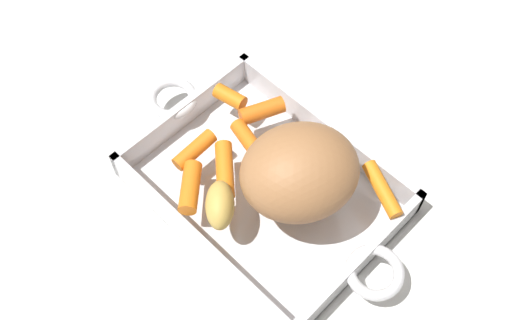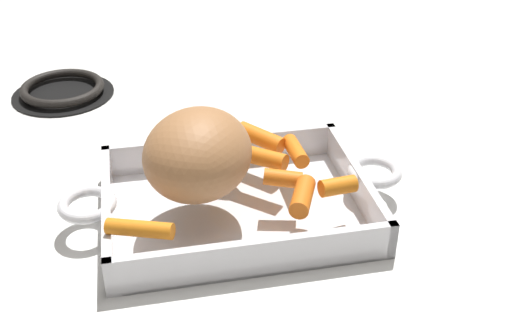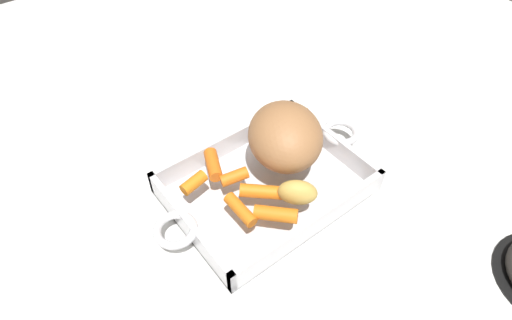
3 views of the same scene
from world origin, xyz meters
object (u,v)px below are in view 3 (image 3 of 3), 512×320
at_px(roasting_dish, 266,185).
at_px(baby_carrot_center_left, 240,210).
at_px(pork_roast, 285,136).
at_px(baby_carrot_long, 289,115).
at_px(baby_carrot_center_right, 276,214).
at_px(baby_carrot_northwest, 194,183).
at_px(baby_carrot_short, 213,165).
at_px(baby_carrot_southwest, 234,177).
at_px(potato_whole, 298,192).
at_px(baby_carrot_southeast, 263,192).

xyz_separation_m(roasting_dish, baby_carrot_center_left, (0.08, 0.04, 0.04)).
relative_size(pork_roast, baby_carrot_long, 1.90).
bearing_deg(baby_carrot_center_right, baby_carrot_northwest, -63.33).
xyz_separation_m(pork_roast, baby_carrot_northwest, (0.15, -0.04, -0.04)).
bearing_deg(roasting_dish, baby_carrot_center_right, 59.81).
xyz_separation_m(baby_carrot_short, baby_carrot_center_right, (-0.02, 0.13, 0.00)).
bearing_deg(baby_carrot_long, pork_roast, 44.71).
relative_size(roasting_dish, baby_carrot_long, 5.69).
distance_m(baby_carrot_southwest, potato_whole, 0.10).
xyz_separation_m(baby_carrot_center_left, potato_whole, (-0.08, 0.03, 0.01)).
xyz_separation_m(baby_carrot_short, potato_whole, (-0.06, 0.13, 0.01)).
relative_size(baby_carrot_center_left, potato_whole, 0.98).
bearing_deg(baby_carrot_northwest, baby_carrot_southwest, 153.68).
relative_size(baby_carrot_southwest, potato_whole, 0.74).
bearing_deg(baby_carrot_center_right, baby_carrot_southwest, -86.75).
height_order(baby_carrot_northwest, baby_carrot_long, baby_carrot_northwest).
relative_size(baby_carrot_southwest, baby_carrot_short, 0.77).
distance_m(roasting_dish, baby_carrot_long, 0.14).
distance_m(baby_carrot_center_left, baby_carrot_center_right, 0.05).
height_order(baby_carrot_long, potato_whole, potato_whole).
xyz_separation_m(baby_carrot_center_left, baby_carrot_long, (-0.19, -0.12, -0.00)).
distance_m(baby_carrot_long, baby_carrot_short, 0.18).
bearing_deg(baby_carrot_northwest, baby_carrot_short, -163.81).
bearing_deg(baby_carrot_southwest, pork_roast, 174.79).
height_order(pork_roast, baby_carrot_northwest, pork_roast).
distance_m(roasting_dish, baby_carrot_southwest, 0.07).
distance_m(baby_carrot_southeast, baby_carrot_center_left, 0.05).
relative_size(baby_carrot_northwest, potato_whole, 0.71).
distance_m(baby_carrot_southeast, baby_carrot_center_right, 0.05).
bearing_deg(baby_carrot_southeast, baby_carrot_southwest, -71.90).
height_order(baby_carrot_southeast, baby_carrot_center_right, baby_carrot_center_right).
height_order(baby_carrot_northwest, baby_carrot_center_right, baby_carrot_center_right).
relative_size(baby_carrot_southwest, baby_carrot_long, 0.62).
bearing_deg(roasting_dish, baby_carrot_southwest, -19.21).
xyz_separation_m(baby_carrot_southwest, baby_carrot_long, (-0.16, -0.06, -0.00)).
height_order(roasting_dish, pork_roast, pork_roast).
bearing_deg(potato_whole, baby_carrot_short, -63.81).
bearing_deg(baby_carrot_southwest, baby_carrot_southeast, 108.10).
bearing_deg(potato_whole, baby_carrot_long, -126.62).
height_order(pork_roast, baby_carrot_short, pork_roast).
distance_m(baby_carrot_southwest, baby_carrot_short, 0.04).
bearing_deg(baby_carrot_center_right, baby_carrot_short, -82.64).
relative_size(baby_carrot_northwest, baby_carrot_center_right, 0.66).
height_order(baby_carrot_southeast, baby_carrot_short, same).
bearing_deg(baby_carrot_short, baby_carrot_southeast, 107.44).
relative_size(pork_roast, baby_carrot_center_right, 2.14).
xyz_separation_m(pork_roast, baby_carrot_southwest, (0.09, -0.01, -0.04)).
xyz_separation_m(roasting_dish, pork_roast, (-0.04, -0.01, 0.08)).
height_order(pork_roast, baby_carrot_center_left, pork_roast).
relative_size(baby_carrot_long, baby_carrot_short, 1.26).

